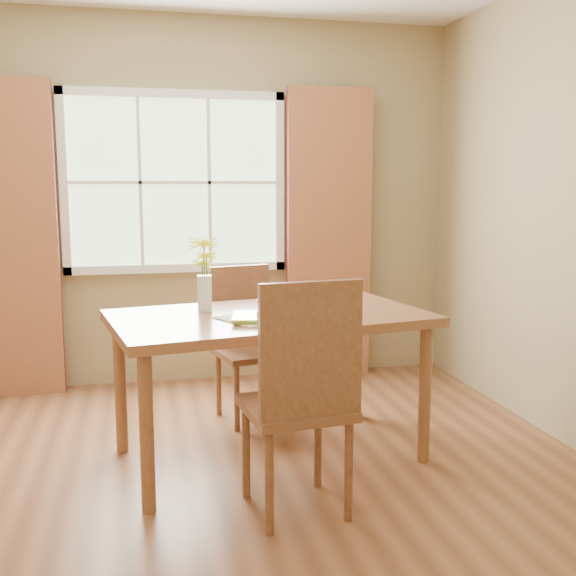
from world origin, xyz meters
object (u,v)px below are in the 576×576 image
Objects in this scene: croissant_sandwich at (269,306)px; water_glass at (323,304)px; chair_near at (303,390)px; chair_far at (246,335)px; flower_vase at (204,267)px; dining_table at (270,329)px.

water_glass is (0.31, 0.08, -0.01)m from croissant_sandwich.
croissant_sandwich is (-0.05, 0.55, 0.28)m from chair_near.
flower_vase is at bearing -132.35° from chair_far.
chair_near is 2.71× the size of flower_vase.
flower_vase is at bearing 158.64° from water_glass.
chair_near reaches higher than croissant_sandwich.
croissant_sandwich is 0.46m from flower_vase.
flower_vase reaches higher than chair_far.
chair_far reaches higher than croissant_sandwich.
water_glass is at bearing -28.21° from dining_table.
chair_near reaches higher than dining_table.
chair_far is 5.43× the size of croissant_sandwich.
chair_far is (-0.02, 0.70, -0.19)m from dining_table.
chair_far is 0.91m from water_glass.
croissant_sandwich reaches higher than water_glass.
chair_far is at bearing 81.43° from dining_table.
chair_far reaches higher than water_glass.
chair_far is at bearing 60.77° from flower_vase.
dining_table is 0.73m from chair_far.
chair_near reaches higher than chair_far.
chair_near is at bearing -101.90° from chair_far.
flower_vase is at bearing 104.96° from chair_near.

